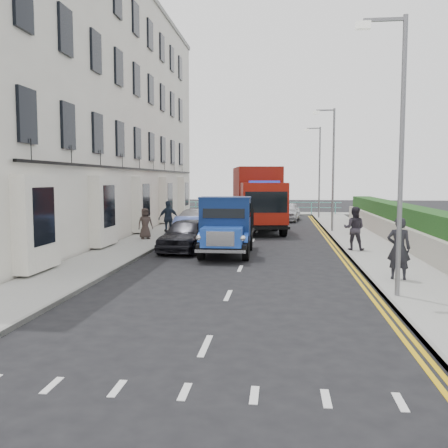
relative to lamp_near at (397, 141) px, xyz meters
The scene contains 22 objects.
ground 6.12m from the lamp_near, 154.42° to the left, with size 120.00×120.00×0.00m, color black.
pavement_west 14.98m from the lamp_near, 130.45° to the left, with size 2.40×38.00×0.12m, color gray.
pavement_east 11.74m from the lamp_near, 84.17° to the left, with size 2.60×38.00×0.12m, color gray.
promenade 31.53m from the lamp_near, 97.67° to the left, with size 30.00×2.50×0.12m, color gray.
sea_plane 62.27m from the lamp_near, 93.85° to the left, with size 120.00×120.00×0.00m, color slate.
terrace_west 20.52m from the lamp_near, 132.29° to the left, with size 6.31×30.20×14.25m.
garden_east 11.82m from the lamp_near, 74.59° to the left, with size 1.45×28.00×1.75m.
seafront_railing 30.68m from the lamp_near, 97.88° to the left, with size 13.00×0.08×1.11m.
lamp_near is the anchor object (origin of this frame).
lamp_mid 16.00m from the lamp_near, 90.00° to the left, with size 1.23×0.18×7.00m.
lamp_far 26.00m from the lamp_near, 90.00° to the left, with size 1.23×0.18×7.00m.
bedford_lorry 8.72m from the lamp_near, 127.18° to the left, with size 2.05×4.97×2.33m.
red_lorry 17.15m from the lamp_near, 104.11° to the left, with size 3.54×7.46×3.76m.
parked_car_front 10.95m from the lamp_near, 130.48° to the left, with size 1.66×4.12×1.40m, color black.
parked_car_mid 11.84m from the lamp_near, 126.99° to the left, with size 1.45×4.14×1.37m, color #566BB9.
parked_car_rear 17.40m from the lamp_near, 117.09° to the left, with size 1.87×4.59×1.33m, color silver.
seafront_car_left 28.90m from the lamp_near, 102.48° to the left, with size 2.60×5.63×1.57m, color black.
seafront_car_right 24.20m from the lamp_near, 95.49° to the left, with size 1.62×4.02×1.37m, color silver.
pedestrian_east_near 3.70m from the lamp_near, 73.67° to the left, with size 0.67×0.44×1.84m, color black.
pedestrian_east_far 8.74m from the lamp_near, 88.45° to the left, with size 0.87×0.68×1.80m, color #2E2933.
pedestrian_west_near 15.37m from the lamp_near, 124.67° to the left, with size 1.07×0.44×1.82m, color #1C2633.
pedestrian_west_far 14.80m from the lamp_near, 130.61° to the left, with size 0.74×0.48×1.52m, color #372C27.
Camera 1 is at (1.34, -14.81, 3.05)m, focal length 40.00 mm.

